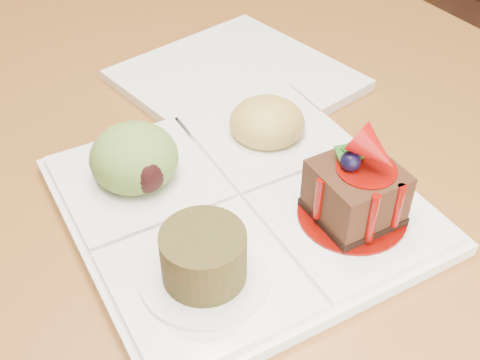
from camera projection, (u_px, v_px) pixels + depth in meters
dining_table at (80, 103)px, 0.80m from camera, size 1.00×1.80×0.75m
sampler_plate at (235, 189)px, 0.53m from camera, size 0.30×0.30×0.11m
second_plate at (236, 80)px, 0.70m from camera, size 0.26×0.26×0.01m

